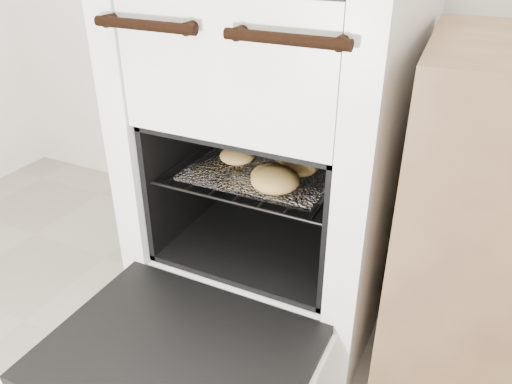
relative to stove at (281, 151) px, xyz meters
The scene contains 5 objects.
stove is the anchor object (origin of this frame).
oven_door 0.59m from the stove, 90.00° to the right, with size 0.57×0.44×0.04m.
oven_rack 0.07m from the stove, 90.00° to the right, with size 0.46×0.44×0.01m.
foil_sheet 0.09m from the stove, 90.00° to the right, with size 0.36×0.32×0.01m, color silver.
baked_rolls 0.15m from the stove, 72.19° to the right, with size 0.29×0.27×0.05m.
Camera 1 is at (0.41, 0.01, 1.02)m, focal length 35.00 mm.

